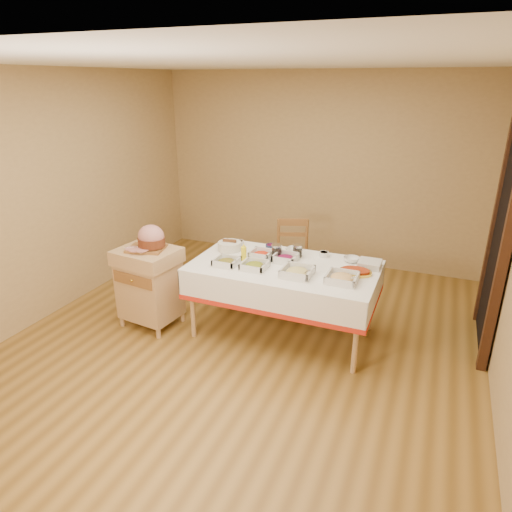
{
  "coord_description": "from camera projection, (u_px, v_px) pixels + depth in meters",
  "views": [
    {
      "loc": [
        1.64,
        -3.65,
        2.47
      ],
      "look_at": [
        0.04,
        0.2,
        0.85
      ],
      "focal_mm": 32.0,
      "sensor_mm": 36.0,
      "label": 1
    }
  ],
  "objects": [
    {
      "name": "room_shell",
      "position": [
        244.0,
        217.0,
        4.15
      ],
      "size": [
        5.0,
        5.0,
        5.0
      ],
      "color": "olive",
      "rests_on": "ground"
    },
    {
      "name": "doorway",
      "position": [
        502.0,
        237.0,
        4.21
      ],
      "size": [
        0.09,
        1.1,
        2.2
      ],
      "color": "black",
      "rests_on": "ground"
    },
    {
      "name": "dining_table",
      "position": [
        284.0,
        280.0,
        4.56
      ],
      "size": [
        1.82,
        1.02,
        0.76
      ],
      "color": "tan",
      "rests_on": "ground"
    },
    {
      "name": "butcher_cart",
      "position": [
        149.0,
        282.0,
        4.78
      ],
      "size": [
        0.66,
        0.57,
        0.85
      ],
      "color": "tan",
      "rests_on": "ground"
    },
    {
      "name": "dining_chair",
      "position": [
        292.0,
        256.0,
        5.53
      ],
      "size": [
        0.51,
        0.5,
        0.9
      ],
      "color": "brown",
      "rests_on": "ground"
    },
    {
      "name": "ham_on_board",
      "position": [
        150.0,
        239.0,
        4.61
      ],
      "size": [
        0.39,
        0.37,
        0.26
      ],
      "color": "brown",
      "rests_on": "butcher_cart"
    },
    {
      "name": "serving_dish_a",
      "position": [
        226.0,
        262.0,
        4.49
      ],
      "size": [
        0.23,
        0.23,
        0.1
      ],
      "color": "silver",
      "rests_on": "dining_table"
    },
    {
      "name": "serving_dish_b",
      "position": [
        255.0,
        265.0,
        4.41
      ],
      "size": [
        0.24,
        0.24,
        0.1
      ],
      "color": "silver",
      "rests_on": "dining_table"
    },
    {
      "name": "serving_dish_c",
      "position": [
        297.0,
        272.0,
        4.24
      ],
      "size": [
        0.28,
        0.28,
        0.11
      ],
      "color": "silver",
      "rests_on": "dining_table"
    },
    {
      "name": "serving_dish_d",
      "position": [
        342.0,
        278.0,
        4.12
      ],
      "size": [
        0.28,
        0.28,
        0.1
      ],
      "color": "silver",
      "rests_on": "dining_table"
    },
    {
      "name": "serving_dish_e",
      "position": [
        261.0,
        254.0,
        4.69
      ],
      "size": [
        0.23,
        0.22,
        0.1
      ],
      "color": "silver",
      "rests_on": "dining_table"
    },
    {
      "name": "serving_dish_f",
      "position": [
        286.0,
        258.0,
        4.58
      ],
      "size": [
        0.24,
        0.23,
        0.11
      ],
      "color": "silver",
      "rests_on": "dining_table"
    },
    {
      "name": "small_bowl_left",
      "position": [
        239.0,
        243.0,
        5.02
      ],
      "size": [
        0.11,
        0.11,
        0.05
      ],
      "color": "silver",
      "rests_on": "dining_table"
    },
    {
      "name": "small_bowl_mid",
      "position": [
        271.0,
        247.0,
        4.9
      ],
      "size": [
        0.13,
        0.13,
        0.05
      ],
      "color": "navy",
      "rests_on": "dining_table"
    },
    {
      "name": "small_bowl_right",
      "position": [
        324.0,
        254.0,
        4.7
      ],
      "size": [
        0.1,
        0.1,
        0.05
      ],
      "color": "silver",
      "rests_on": "dining_table"
    },
    {
      "name": "bowl_white_imported",
      "position": [
        293.0,
        250.0,
        4.85
      ],
      "size": [
        0.18,
        0.18,
        0.04
      ],
      "primitive_type": "imported",
      "rotation": [
        0.0,
        0.0,
        -0.21
      ],
      "color": "silver",
      "rests_on": "dining_table"
    },
    {
      "name": "bowl_small_imported",
      "position": [
        352.0,
        260.0,
        4.57
      ],
      "size": [
        0.19,
        0.19,
        0.05
      ],
      "primitive_type": "imported",
      "rotation": [
        0.0,
        0.0,
        0.25
      ],
      "color": "silver",
      "rests_on": "dining_table"
    },
    {
      "name": "preserve_jar_left",
      "position": [
        277.0,
        251.0,
        4.68
      ],
      "size": [
        0.11,
        0.11,
        0.14
      ],
      "color": "silver",
      "rests_on": "dining_table"
    },
    {
      "name": "preserve_jar_right",
      "position": [
        298.0,
        251.0,
        4.69
      ],
      "size": [
        0.1,
        0.1,
        0.13
      ],
      "color": "silver",
      "rests_on": "dining_table"
    },
    {
      "name": "mustard_bottle",
      "position": [
        244.0,
        253.0,
        4.59
      ],
      "size": [
        0.06,
        0.06,
        0.18
      ],
      "color": "yellow",
      "rests_on": "dining_table"
    },
    {
      "name": "bread_basket",
      "position": [
        230.0,
        246.0,
        4.88
      ],
      "size": [
        0.25,
        0.25,
        0.11
      ],
      "color": "silver",
      "rests_on": "dining_table"
    },
    {
      "name": "plate_stack",
      "position": [
        370.0,
        264.0,
        4.44
      ],
      "size": [
        0.21,
        0.21,
        0.06
      ],
      "color": "silver",
      "rests_on": "dining_table"
    },
    {
      "name": "brass_platter",
      "position": [
        355.0,
        272.0,
        4.3
      ],
      "size": [
        0.31,
        0.22,
        0.04
      ],
      "color": "gold",
      "rests_on": "dining_table"
    }
  ]
}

